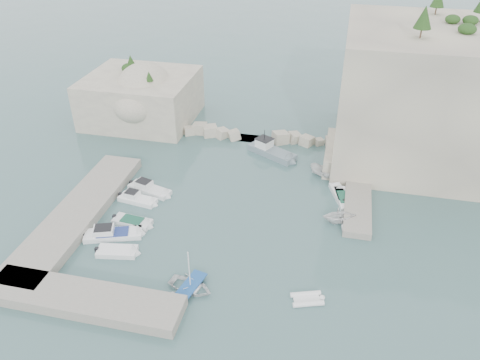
% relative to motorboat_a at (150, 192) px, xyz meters
% --- Properties ---
extents(ground, '(400.00, 400.00, 0.00)m').
position_rel_motorboat_a_xyz_m(ground, '(11.16, -5.61, 0.00)').
color(ground, '#446767').
rests_on(ground, ground).
extents(cliff_east, '(26.00, 22.00, 17.00)m').
position_rel_motorboat_a_xyz_m(cliff_east, '(34.16, 17.39, 8.50)').
color(cliff_east, beige).
rests_on(cliff_east, ground).
extents(cliff_terrace, '(8.00, 10.00, 2.50)m').
position_rel_motorboat_a_xyz_m(cliff_terrace, '(24.16, 12.39, 1.25)').
color(cliff_terrace, beige).
rests_on(cliff_terrace, ground).
extents(outcrop_west, '(16.00, 14.00, 7.00)m').
position_rel_motorboat_a_xyz_m(outcrop_west, '(-8.84, 19.39, 3.50)').
color(outcrop_west, beige).
rests_on(outcrop_west, ground).
extents(quay_west, '(5.00, 24.00, 1.10)m').
position_rel_motorboat_a_xyz_m(quay_west, '(-5.84, -6.61, 0.55)').
color(quay_west, '#9E9689').
rests_on(quay_west, ground).
extents(quay_south, '(18.00, 4.00, 1.10)m').
position_rel_motorboat_a_xyz_m(quay_south, '(1.16, -18.11, 0.55)').
color(quay_south, '#9E9689').
rests_on(quay_south, ground).
extents(ledge_east, '(3.00, 16.00, 0.80)m').
position_rel_motorboat_a_xyz_m(ledge_east, '(24.66, 4.39, 0.40)').
color(ledge_east, '#9E9689').
rests_on(ledge_east, ground).
extents(breakwater, '(28.00, 3.00, 1.40)m').
position_rel_motorboat_a_xyz_m(breakwater, '(10.16, 16.39, 0.70)').
color(breakwater, beige).
rests_on(breakwater, ground).
extents(motorboat_a, '(6.26, 3.38, 1.40)m').
position_rel_motorboat_a_xyz_m(motorboat_a, '(0.00, 0.00, 0.00)').
color(motorboat_a, silver).
rests_on(motorboat_a, ground).
extents(motorboat_b, '(5.20, 2.34, 1.40)m').
position_rel_motorboat_a_xyz_m(motorboat_b, '(-0.56, -2.31, 0.00)').
color(motorboat_b, white).
rests_on(motorboat_b, ground).
extents(motorboat_c, '(4.88, 2.20, 0.70)m').
position_rel_motorboat_a_xyz_m(motorboat_c, '(0.57, -6.39, 0.00)').
color(motorboat_c, silver).
rests_on(motorboat_c, ground).
extents(motorboat_d, '(6.83, 4.01, 1.40)m').
position_rel_motorboat_a_xyz_m(motorboat_d, '(-0.53, -8.87, 0.00)').
color(motorboat_d, white).
rests_on(motorboat_d, ground).
extents(motorboat_e, '(4.61, 2.48, 0.70)m').
position_rel_motorboat_a_xyz_m(motorboat_e, '(1.07, -11.28, 0.00)').
color(motorboat_e, white).
rests_on(motorboat_e, ground).
extents(rowboat, '(4.88, 3.97, 0.89)m').
position_rel_motorboat_a_xyz_m(rowboat, '(9.82, -14.33, 0.00)').
color(rowboat, white).
rests_on(rowboat, ground).
extents(inflatable_dinghy, '(3.39, 2.40, 0.44)m').
position_rel_motorboat_a_xyz_m(inflatable_dinghy, '(20.44, -13.34, 0.00)').
color(inflatable_dinghy, white).
rests_on(inflatable_dinghy, ground).
extents(tender_east_a, '(4.49, 4.14, 1.97)m').
position_rel_motorboat_a_xyz_m(tender_east_a, '(22.68, -1.02, 0.00)').
color(tender_east_a, white).
rests_on(tender_east_a, ground).
extents(tender_east_b, '(2.86, 5.24, 0.70)m').
position_rel_motorboat_a_xyz_m(tender_east_b, '(23.13, 3.25, 0.00)').
color(tender_east_b, white).
rests_on(tender_east_b, ground).
extents(tender_east_c, '(2.72, 4.42, 0.70)m').
position_rel_motorboat_a_xyz_m(tender_east_c, '(22.42, 4.36, 0.00)').
color(tender_east_c, white).
rests_on(tender_east_c, ground).
extents(tender_east_d, '(4.44, 3.23, 1.61)m').
position_rel_motorboat_a_xyz_m(tender_east_d, '(20.47, 8.06, 0.00)').
color(tender_east_d, silver).
rests_on(tender_east_d, ground).
extents(work_boat, '(7.81, 5.71, 2.20)m').
position_rel_motorboat_a_xyz_m(work_boat, '(12.99, 12.20, 0.00)').
color(work_boat, slate).
rests_on(work_boat, ground).
extents(rowboat_mast, '(0.10, 0.10, 4.20)m').
position_rel_motorboat_a_xyz_m(rowboat_mast, '(9.82, -14.33, 2.54)').
color(rowboat_mast, white).
rests_on(rowboat_mast, rowboat).
extents(vegetation, '(53.48, 13.88, 13.40)m').
position_rel_motorboat_a_xyz_m(vegetation, '(28.99, 18.79, 17.93)').
color(vegetation, '#1E4219').
rests_on(vegetation, ground).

